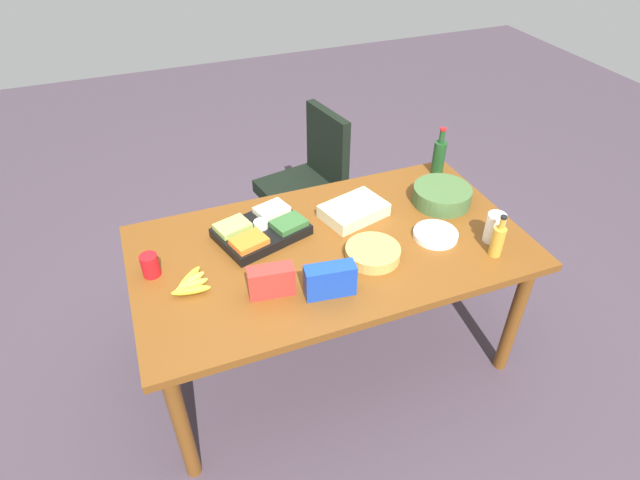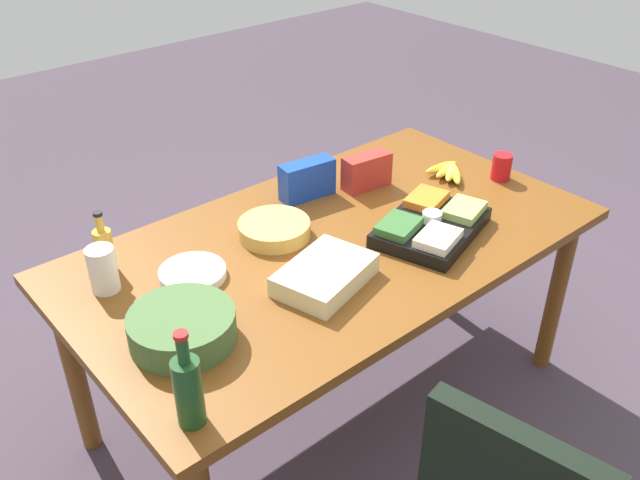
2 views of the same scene
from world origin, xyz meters
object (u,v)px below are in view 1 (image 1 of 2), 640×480
mayo_jar (494,228)px  red_solo_cup (150,265)px  wine_bottle (439,156)px  office_chair (307,197)px  chip_bag_blue (330,280)px  dressing_bottle (498,240)px  banana_bunch (190,284)px  paper_plate_stack (436,235)px  chip_bag_red (271,281)px  salad_bowl (442,195)px  veggie_tray (261,230)px  conference_table (331,258)px  chip_bowl (373,253)px  sheet_cake (354,211)px

mayo_jar → red_solo_cup: mayo_jar is taller
mayo_jar → wine_bottle: size_ratio=0.54×
office_chair → chip_bag_blue: bearing=-105.6°
dressing_bottle → banana_bunch: (-1.39, 0.28, -0.06)m
paper_plate_stack → chip_bag_red: chip_bag_red is taller
office_chair → banana_bunch: bearing=-130.8°
chip_bag_red → mayo_jar: mayo_jar is taller
office_chair → red_solo_cup: bearing=-139.3°
salad_bowl → chip_bag_blue: size_ratio=1.41×
dressing_bottle → wine_bottle: bearing=79.6°
veggie_tray → chip_bag_blue: chip_bag_blue is taller
conference_table → chip_bag_blue: bearing=-113.0°
wine_bottle → dressing_bottle: 0.77m
red_solo_cup → dressing_bottle: bearing=-15.9°
salad_bowl → banana_bunch: (-1.39, -0.19, -0.02)m
chip_bowl → sheet_cake: bearing=81.0°
salad_bowl → chip_bag_blue: 0.93m
paper_plate_stack → mayo_jar: (0.25, -0.12, 0.06)m
mayo_jar → wine_bottle: wine_bottle is taller
chip_bowl → banana_bunch: size_ratio=1.41×
sheet_cake → banana_bunch: (-0.89, -0.24, -0.01)m
chip_bowl → red_solo_cup: size_ratio=2.36×
chip_bag_red → wine_bottle: 1.36m
conference_table → office_chair: office_chair is taller
mayo_jar → dressing_bottle: bearing=-119.0°
mayo_jar → office_chair: bearing=111.9°
red_solo_cup → sheet_cake: (1.04, 0.09, -0.02)m
wine_bottle → veggie_tray: size_ratio=0.58×
conference_table → chip_bag_red: 0.45m
conference_table → dressing_bottle: bearing=-26.4°
paper_plate_stack → wine_bottle: 0.64m
veggie_tray → salad_bowl: bearing=-3.9°
salad_bowl → dressing_bottle: (0.01, -0.47, 0.04)m
mayo_jar → salad_bowl: mayo_jar is taller
chip_bowl → paper_plate_stack: 0.36m
red_solo_cup → veggie_tray: 0.55m
mayo_jar → banana_bunch: (-1.45, 0.19, -0.05)m
wine_bottle → veggie_tray: bearing=-169.2°
office_chair → red_solo_cup: (-1.08, -0.93, 0.47)m
paper_plate_stack → veggie_tray: bearing=158.1°
office_chair → veggie_tray: size_ratio=2.00×
conference_table → dressing_bottle: 0.80m
dressing_bottle → chip_bag_blue: 0.83m
red_solo_cup → dressing_bottle: 1.60m
chip_bowl → sheet_cake: size_ratio=0.81×
salad_bowl → chip_bag_blue: chip_bag_blue is taller
paper_plate_stack → banana_bunch: (-1.20, 0.07, 0.01)m
mayo_jar → dressing_bottle: 0.11m
chip_bag_blue → sheet_cake: size_ratio=0.69×
conference_table → chip_bowl: chip_bowl is taller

